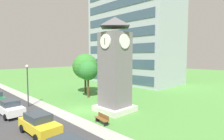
% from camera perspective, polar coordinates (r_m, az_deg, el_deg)
% --- Properties ---
extents(ground_plane, '(160.00, 160.00, 0.00)m').
position_cam_1_polar(ground_plane, '(22.25, -9.62, -12.33)').
color(ground_plane, '#4C893D').
extents(street_asphalt, '(120.00, 7.20, 0.01)m').
position_cam_1_polar(street_asphalt, '(19.42, -26.90, -15.27)').
color(street_asphalt, '#38383A').
rests_on(street_asphalt, ground).
extents(kerb_strip, '(120.00, 1.60, 0.01)m').
position_cam_1_polar(kerb_strip, '(21.06, -15.09, -13.40)').
color(kerb_strip, '#9E9E99').
rests_on(kerb_strip, ground).
extents(office_building, '(20.75, 12.19, 25.60)m').
position_cam_1_polar(office_building, '(45.04, 7.16, 12.57)').
color(office_building, '#9EA8B2').
rests_on(office_building, ground).
extents(clock_tower, '(3.86, 3.86, 10.82)m').
position_cam_1_polar(clock_tower, '(20.75, 0.92, 0.16)').
color(clock_tower, slate).
rests_on(clock_tower, ground).
extents(park_bench, '(1.85, 0.73, 0.88)m').
position_cam_1_polar(park_bench, '(17.70, -3.14, -15.16)').
color(park_bench, brown).
rests_on(park_bench, ground).
extents(street_lamp, '(0.36, 0.36, 5.32)m').
position_cam_1_polar(street_lamp, '(24.92, -25.19, -3.03)').
color(street_lamp, '#333338').
rests_on(street_lamp, ground).
extents(tree_by_building, '(4.33, 4.33, 6.81)m').
position_cam_1_polar(tree_by_building, '(31.27, -8.48, 1.14)').
color(tree_by_building, '#513823').
rests_on(tree_by_building, ground).
extents(tree_near_tower, '(3.06, 3.06, 5.73)m').
position_cam_1_polar(tree_near_tower, '(27.80, -7.61, -0.18)').
color(tree_near_tower, '#513823').
rests_on(tree_near_tower, ground).
extents(parked_car_white, '(4.17, 2.05, 1.69)m').
position_cam_1_polar(parked_car_white, '(22.58, -29.55, -10.35)').
color(parked_car_white, silver).
rests_on(parked_car_white, ground).
extents(parked_car_yellow, '(4.40, 2.09, 1.69)m').
position_cam_1_polar(parked_car_yellow, '(16.55, -22.09, -15.44)').
color(parked_car_yellow, gold).
rests_on(parked_car_yellow, ground).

